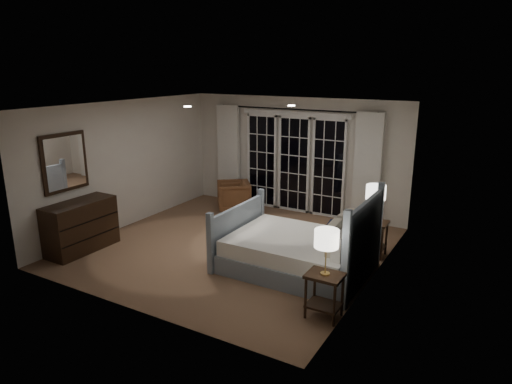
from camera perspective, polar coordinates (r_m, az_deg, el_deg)
The scene contains 20 objects.
floor at distance 8.25m, azimuth -2.81°, elevation -6.86°, with size 5.00×5.00×0.00m, color #845D47.
ceiling at distance 7.65m, azimuth -3.06°, elevation 10.73°, with size 5.00×5.00×0.00m, color silver.
wall_left at distance 9.42m, azimuth -15.85°, elevation 3.38°, with size 0.02×5.00×2.50m, color silver.
wall_right at distance 6.87m, azimuth 14.89°, elevation -0.96°, with size 0.02×5.00×2.50m, color silver.
wall_back at distance 10.00m, azimuth 4.88°, elevation 4.60°, with size 5.00×0.02×2.50m, color silver.
wall_front at distance 6.00m, azimuth -15.99°, elevation -3.46°, with size 5.00×0.02×2.50m, color silver.
french_doors at distance 9.99m, azimuth 4.76°, elevation 3.66°, with size 2.50×0.04×2.20m.
curtain_rod at distance 9.77m, azimuth 4.76°, elevation 10.27°, with size 0.03×0.03×3.50m, color black.
curtain_left at distance 10.71m, azimuth -3.45°, elevation 4.81°, with size 0.55×0.10×2.25m, color silver.
curtain_right at distance 9.34m, azimuth 13.75°, elevation 2.80°, with size 0.55×0.10×2.25m, color silver.
downlight_a at distance 7.78m, azimuth 4.44°, elevation 10.71°, with size 0.12×0.12×0.01m, color white.
downlight_b at distance 7.68m, azimuth -8.54°, elevation 10.52°, with size 0.12×0.12×0.01m, color white.
bed at distance 7.26m, azimuth 5.44°, elevation -7.33°, with size 2.21×1.58×1.29m.
nightstand_left at distance 6.00m, azimuth 8.55°, elevation -11.92°, with size 0.46×0.37×0.60m.
nightstand_right at distance 8.00m, azimuth 14.40°, elevation -5.00°, with size 0.47×0.37×0.61m.
lamp_left at distance 5.72m, azimuth 8.82°, elevation -5.83°, with size 0.31×0.31×0.60m.
lamp_right at distance 7.78m, azimuth 14.75°, elevation -0.07°, with size 0.33×0.33×0.63m.
armchair at distance 10.19m, azimuth -2.81°, elevation -0.49°, with size 0.70×0.72×0.65m, color brown.
dresser at distance 8.52m, azimuth -21.05°, elevation -4.01°, with size 0.53×1.25×0.88m.
mirror at distance 8.42m, azimuth -22.81°, elevation 3.43°, with size 0.05×0.85×1.00m.
Camera 1 is at (4.15, -6.40, 3.14)m, focal length 32.00 mm.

